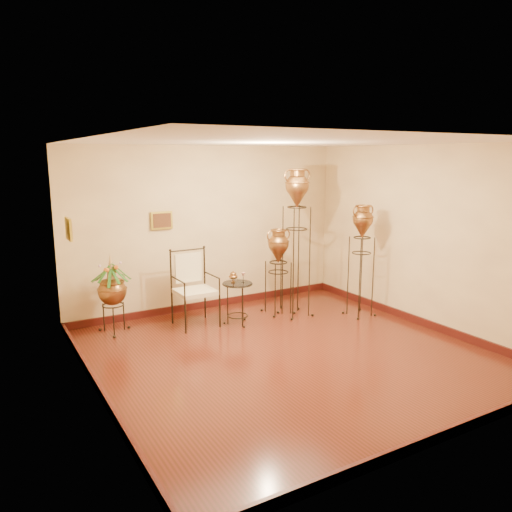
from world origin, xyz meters
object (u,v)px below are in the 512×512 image
planter_urn (112,288)px  armchair (195,289)px  amphora_mid (361,260)px  amphora_tall (296,241)px  side_table (238,303)px

planter_urn → armchair: bearing=-14.7°
amphora_mid → planter_urn: amphora_mid is taller
armchair → amphora_tall: bearing=-13.0°
amphora_tall → planter_urn: size_ratio=1.98×
planter_urn → armchair: planter_urn is taller
armchair → amphora_mid: bearing=-20.0°
planter_urn → side_table: bearing=-18.3°
amphora_mid → side_table: size_ratio=2.20×
amphora_mid → planter_urn: 3.98m
amphora_tall → side_table: (-1.06, 0.07, -0.90)m
armchair → side_table: 0.70m
amphora_mid → planter_urn: size_ratio=1.51×
armchair → side_table: armchair is taller
amphora_tall → planter_urn: (-2.86, 0.67, -0.56)m
amphora_tall → side_table: size_ratio=2.88×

